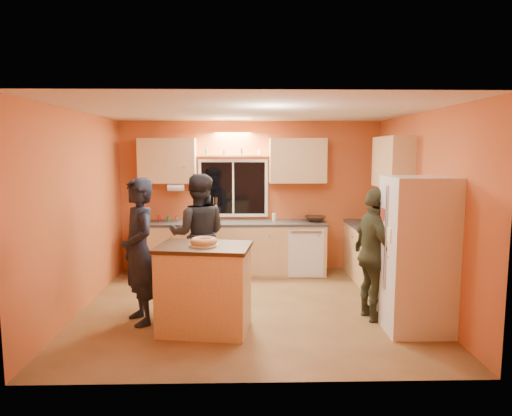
{
  "coord_description": "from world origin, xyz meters",
  "views": [
    {
      "loc": [
        -0.09,
        -5.91,
        2.09
      ],
      "look_at": [
        0.06,
        0.4,
        1.3
      ],
      "focal_mm": 32.0,
      "sensor_mm": 36.0,
      "label": 1
    }
  ],
  "objects_px": {
    "refrigerator": "(417,255)",
    "person_center": "(198,234)",
    "person_left": "(139,251)",
    "person_right": "(375,254)",
    "island": "(204,288)"
  },
  "relations": [
    {
      "from": "refrigerator",
      "to": "person_right",
      "type": "bearing_deg",
      "value": 137.61
    },
    {
      "from": "person_center",
      "to": "person_right",
      "type": "bearing_deg",
      "value": 152.83
    },
    {
      "from": "person_center",
      "to": "person_right",
      "type": "relative_size",
      "value": 1.07
    },
    {
      "from": "island",
      "to": "person_left",
      "type": "distance_m",
      "value": 0.93
    },
    {
      "from": "person_center",
      "to": "person_right",
      "type": "distance_m",
      "value": 2.52
    },
    {
      "from": "island",
      "to": "person_center",
      "type": "bearing_deg",
      "value": 106.72
    },
    {
      "from": "person_center",
      "to": "person_right",
      "type": "height_order",
      "value": "person_center"
    },
    {
      "from": "refrigerator",
      "to": "person_right",
      "type": "height_order",
      "value": "refrigerator"
    },
    {
      "from": "person_right",
      "to": "island",
      "type": "bearing_deg",
      "value": 88.5
    },
    {
      "from": "island",
      "to": "person_right",
      "type": "relative_size",
      "value": 0.69
    },
    {
      "from": "refrigerator",
      "to": "person_left",
      "type": "xyz_separation_m",
      "value": [
        -3.27,
        0.32,
        -0.01
      ]
    },
    {
      "from": "person_left",
      "to": "person_center",
      "type": "distance_m",
      "value": 1.27
    },
    {
      "from": "island",
      "to": "person_center",
      "type": "relative_size",
      "value": 0.65
    },
    {
      "from": "refrigerator",
      "to": "person_center",
      "type": "distance_m",
      "value": 3.03
    },
    {
      "from": "refrigerator",
      "to": "person_center",
      "type": "xyz_separation_m",
      "value": [
        -2.67,
        1.44,
        -0.02
      ]
    }
  ]
}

